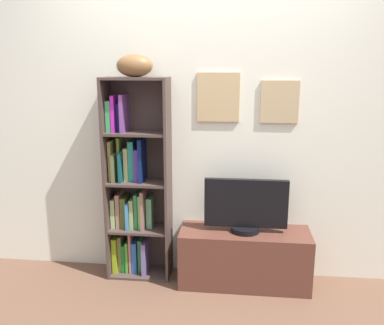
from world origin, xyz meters
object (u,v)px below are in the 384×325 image
object	(u,v)px
bookshelf	(134,190)
football	(135,66)
tv_stand	(244,258)
television	(246,207)

from	to	relation	value
bookshelf	football	distance (m)	0.96
tv_stand	television	xyz separation A→B (m)	(0.00, 0.00, 0.42)
bookshelf	football	world-z (taller)	football
football	tv_stand	bearing A→B (deg)	-3.82
tv_stand	television	size ratio (longest dim) A/B	1.59
football	television	bearing A→B (deg)	-3.74
television	tv_stand	bearing A→B (deg)	-90.00
bookshelf	tv_stand	distance (m)	1.02
football	television	world-z (taller)	football
football	tv_stand	size ratio (longest dim) A/B	0.27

